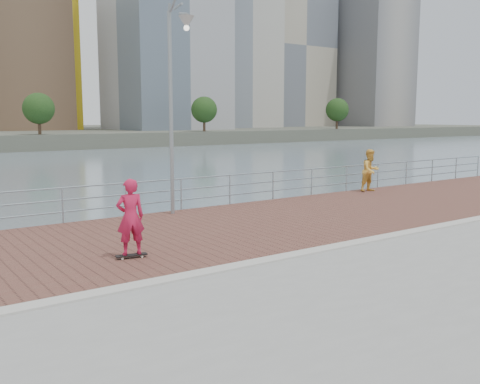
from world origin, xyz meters
TOP-DOWN VIEW (x-y plane):
  - water at (0.00, 0.00)m, footprint 400.00×400.00m
  - brick_lane at (0.00, 3.60)m, footprint 40.00×6.80m
  - curb at (0.00, 0.00)m, footprint 40.00×0.40m
  - guardrail at (0.00, 7.00)m, footprint 39.06×0.06m
  - street_lamp at (0.42, 6.02)m, footprint 0.48×1.40m
  - skateboard at (-3.07, 1.99)m, footprint 0.74×0.31m
  - skateboarder at (-3.07, 1.99)m, footprint 0.70×0.53m
  - bystander at (9.98, 6.30)m, footprint 0.93×0.75m
  - skyline at (29.68, 104.07)m, footprint 233.00×41.00m
  - shoreline_trees at (10.43, 77.00)m, footprint 144.97×5.16m

SIDE VIEW (x-z plane):
  - water at x=0.00m, z-range -2.00..-2.00m
  - brick_lane at x=0.00m, z-range 0.00..0.02m
  - curb at x=0.00m, z-range 0.00..0.06m
  - skateboard at x=-3.07m, z-range 0.04..0.13m
  - guardrail at x=0.00m, z-range 0.13..1.25m
  - bystander at x=9.98m, z-range 0.02..1.85m
  - skateboarder at x=-3.07m, z-range 0.10..1.86m
  - shoreline_trees at x=10.43m, z-range 1.05..7.94m
  - street_lamp at x=0.42m, z-range 1.39..7.99m
  - skyline at x=29.68m, z-range -10.33..60.45m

